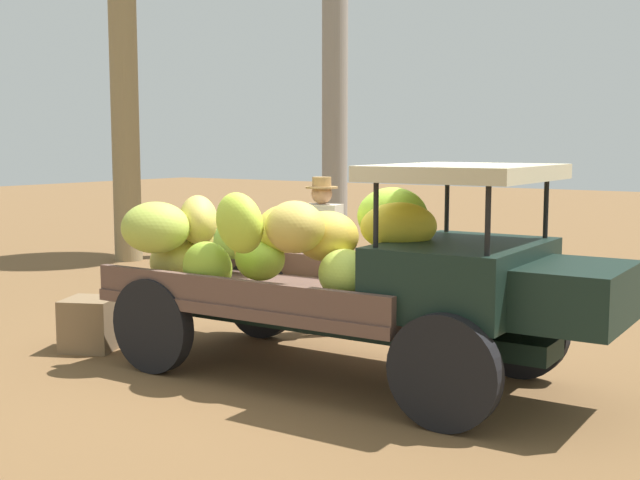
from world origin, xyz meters
name	(u,v)px	position (x,y,z in m)	size (l,w,h in m)	color
ground_plane	(307,372)	(0.00, 0.00, 0.00)	(60.00, 60.00, 0.00)	brown
truck	(350,270)	(0.43, 0.01, 0.96)	(4.52, 2.04, 1.86)	black
farmer	(321,245)	(-0.73, 1.30, 0.96)	(0.52, 0.49, 1.68)	#463C41
wooden_crate	(91,324)	(-2.24, -0.53, 0.26)	(0.49, 0.49, 0.51)	olive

